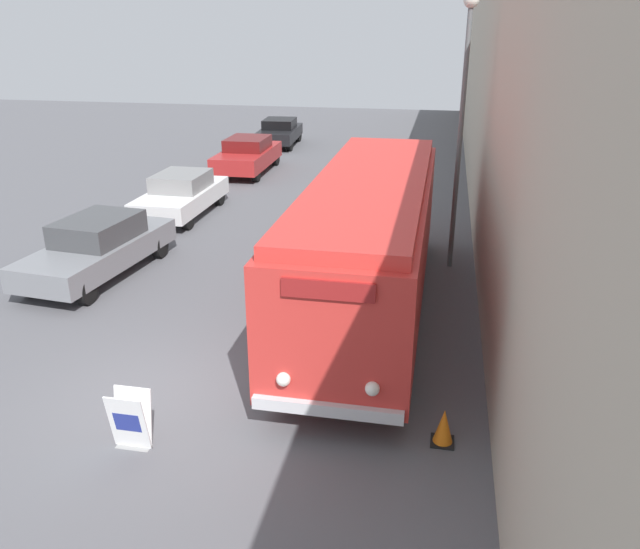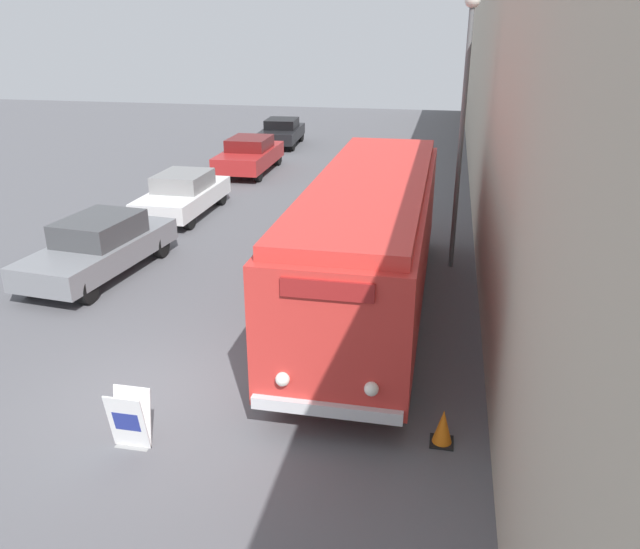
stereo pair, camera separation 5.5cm
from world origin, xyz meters
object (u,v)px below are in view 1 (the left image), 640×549
at_px(parked_car_distant, 279,132).
at_px(traffic_cone, 444,427).
at_px(parked_car_near, 98,247).
at_px(parked_car_mid, 182,194).
at_px(streetlamp, 463,99).
at_px(sign_board, 130,421).
at_px(vintage_bus, 369,236).
at_px(parked_car_far, 248,155).

height_order(parked_car_distant, traffic_cone, parked_car_distant).
bearing_deg(parked_car_near, traffic_cone, -25.92).
bearing_deg(parked_car_mid, streetlamp, -19.32).
relative_size(sign_board, traffic_cone, 1.62).
xyz_separation_m(vintage_bus, parked_car_near, (-6.90, 0.70, -0.95)).
bearing_deg(traffic_cone, parked_car_mid, 129.02).
relative_size(vintage_bus, parked_car_mid, 2.30).
height_order(vintage_bus, traffic_cone, vintage_bus).
bearing_deg(streetlamp, parked_car_far, 131.46).
distance_m(sign_board, parked_car_distant, 25.20).
bearing_deg(streetlamp, parked_car_distant, 118.77).
xyz_separation_m(parked_car_near, parked_car_mid, (-0.09, 5.46, -0.04)).
bearing_deg(traffic_cone, streetlamp, 89.50).
xyz_separation_m(streetlamp, traffic_cone, (-0.07, -7.69, -4.00)).
height_order(vintage_bus, parked_car_near, vintage_bus).
xyz_separation_m(streetlamp, parked_car_near, (-8.71, -2.39, -3.53)).
bearing_deg(parked_car_far, parked_car_mid, -92.84).
relative_size(parked_car_mid, parked_car_far, 0.92).
relative_size(parked_car_near, traffic_cone, 8.14).
distance_m(sign_board, parked_car_near, 7.51).
bearing_deg(streetlamp, vintage_bus, -120.32).
xyz_separation_m(vintage_bus, sign_board, (-2.85, -5.61, -1.24)).
bearing_deg(vintage_bus, sign_board, -116.90).
bearing_deg(parked_car_far, streetlamp, -49.64).
bearing_deg(parked_car_near, parked_car_mid, 96.54).
distance_m(parked_car_near, traffic_cone, 10.15).
height_order(parked_car_mid, parked_car_distant, parked_car_mid).
distance_m(vintage_bus, parked_car_distant, 20.51).
xyz_separation_m(parked_car_near, parked_car_distant, (-0.16, 18.53, -0.04)).
xyz_separation_m(vintage_bus, traffic_cone, (1.74, -4.61, -1.42)).
bearing_deg(sign_board, parked_car_near, 122.69).
bearing_deg(streetlamp, parked_car_near, -164.68).
height_order(parked_car_far, traffic_cone, parked_car_far).
relative_size(vintage_bus, parked_car_near, 2.08).
height_order(parked_car_far, parked_car_distant, parked_car_far).
xyz_separation_m(sign_board, parked_car_far, (-3.94, 18.43, 0.30)).
relative_size(vintage_bus, parked_car_distant, 2.30).
bearing_deg(parked_car_distant, traffic_cone, -73.73).
bearing_deg(parked_car_near, parked_car_distant, 96.13).
relative_size(sign_board, parked_car_far, 0.20).
distance_m(parked_car_mid, parked_car_far, 6.65).
relative_size(streetlamp, parked_car_distant, 1.54).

